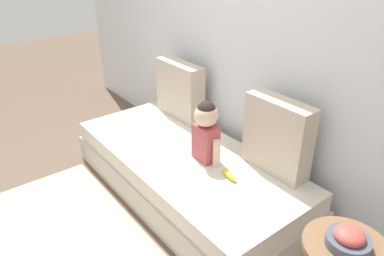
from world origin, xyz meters
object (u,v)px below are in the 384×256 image
object	(u,v)px
toddler	(206,129)
fruit_bowl	(349,239)
couch	(186,173)
throw_pillow_left	(180,90)
banana	(229,175)
throw_pillow_right	(277,136)

from	to	relation	value
toddler	fruit_bowl	bearing A→B (deg)	-6.10
couch	fruit_bowl	xyz separation A→B (m)	(1.37, -0.06, 0.40)
throw_pillow_left	banana	xyz separation A→B (m)	(1.01, -0.32, -0.24)
couch	throw_pillow_left	size ratio (longest dim) A/B	3.90
couch	throw_pillow_right	size ratio (longest dim) A/B	3.83
throw_pillow_right	toddler	world-z (taller)	throw_pillow_right
throw_pillow_left	throw_pillow_right	world-z (taller)	throw_pillow_right
fruit_bowl	throw_pillow_left	bearing A→B (deg)	167.62
couch	banana	world-z (taller)	banana
couch	throw_pillow_right	distance (m)	0.82
couch	toddler	bearing A→B (deg)	23.71
throw_pillow_right	banana	bearing A→B (deg)	-110.36
throw_pillow_left	couch	bearing A→B (deg)	-32.70
throw_pillow_left	banana	world-z (taller)	throw_pillow_left
throw_pillow_left	fruit_bowl	world-z (taller)	throw_pillow_left
throw_pillow_left	toddler	world-z (taller)	throw_pillow_left
couch	throw_pillow_right	bearing A→B (deg)	32.70
throw_pillow_left	toddler	xyz separation A→B (m)	(0.72, -0.30, -0.00)
banana	fruit_bowl	bearing A→B (deg)	-6.30
couch	toddler	world-z (taller)	toddler
fruit_bowl	toddler	bearing A→B (deg)	173.90
throw_pillow_right	toddler	xyz separation A→B (m)	(-0.41, -0.30, -0.01)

